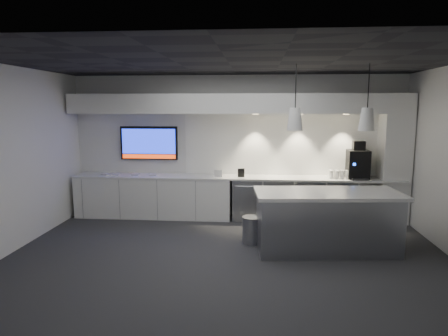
# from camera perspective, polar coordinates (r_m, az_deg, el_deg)

# --- Properties ---
(floor) EXTENTS (7.00, 7.00, 0.00)m
(floor) POSITION_cam_1_polar(r_m,az_deg,el_deg) (6.48, 0.54, -12.45)
(floor) COLOR #2D2D30
(floor) RESTS_ON ground
(ceiling) EXTENTS (7.00, 7.00, 0.00)m
(ceiling) POSITION_cam_1_polar(r_m,az_deg,el_deg) (6.08, 0.58, 14.95)
(ceiling) COLOR black
(ceiling) RESTS_ON wall_back
(wall_back) EXTENTS (7.00, 0.00, 7.00)m
(wall_back) POSITION_cam_1_polar(r_m,az_deg,el_deg) (8.58, 1.80, 3.12)
(wall_back) COLOR white
(wall_back) RESTS_ON floor
(wall_front) EXTENTS (7.00, 0.00, 7.00)m
(wall_front) POSITION_cam_1_polar(r_m,az_deg,el_deg) (3.65, -2.36, -4.67)
(wall_front) COLOR white
(wall_front) RESTS_ON floor
(wall_left) EXTENTS (0.00, 7.00, 7.00)m
(wall_left) POSITION_cam_1_polar(r_m,az_deg,el_deg) (7.25, -28.22, 1.03)
(wall_left) COLOR white
(wall_left) RESTS_ON floor
(back_counter) EXTENTS (6.80, 0.65, 0.04)m
(back_counter) POSITION_cam_1_polar(r_m,az_deg,el_deg) (8.34, 1.66, -1.34)
(back_counter) COLOR white
(back_counter) RESTS_ON left_base_cabinets
(left_base_cabinets) EXTENTS (3.30, 0.63, 0.86)m
(left_base_cabinets) POSITION_cam_1_polar(r_m,az_deg,el_deg) (8.70, -9.97, -4.07)
(left_base_cabinets) COLOR white
(left_base_cabinets) RESTS_ON floor
(fridge_unit_a) EXTENTS (0.60, 0.61, 0.85)m
(fridge_unit_a) POSITION_cam_1_polar(r_m,az_deg,el_deg) (8.42, 3.35, -4.41)
(fridge_unit_a) COLOR gray
(fridge_unit_a) RESTS_ON floor
(fridge_unit_b) EXTENTS (0.60, 0.61, 0.85)m
(fridge_unit_b) POSITION_cam_1_polar(r_m,az_deg,el_deg) (8.43, 7.64, -4.46)
(fridge_unit_b) COLOR gray
(fridge_unit_b) RESTS_ON floor
(fridge_unit_c) EXTENTS (0.60, 0.61, 0.85)m
(fridge_unit_c) POSITION_cam_1_polar(r_m,az_deg,el_deg) (8.49, 11.91, -4.49)
(fridge_unit_c) COLOR gray
(fridge_unit_c) RESTS_ON floor
(fridge_unit_d) EXTENTS (0.60, 0.61, 0.85)m
(fridge_unit_d) POSITION_cam_1_polar(r_m,az_deg,el_deg) (8.59, 16.09, -4.49)
(fridge_unit_d) COLOR gray
(fridge_unit_d) RESTS_ON floor
(backsplash) EXTENTS (4.60, 0.03, 1.30)m
(backsplash) POSITION_cam_1_polar(r_m,az_deg,el_deg) (8.57, 9.84, 3.33)
(backsplash) COLOR white
(backsplash) RESTS_ON wall_back
(soffit) EXTENTS (6.90, 0.60, 0.40)m
(soffit) POSITION_cam_1_polar(r_m,az_deg,el_deg) (8.24, 1.71, 9.16)
(soffit) COLOR white
(soffit) RESTS_ON wall_back
(column) EXTENTS (0.55, 0.55, 2.60)m
(column) POSITION_cam_1_polar(r_m,az_deg,el_deg) (8.74, 23.14, 1.20)
(column) COLOR white
(column) RESTS_ON floor
(wall_tv) EXTENTS (1.25, 0.07, 0.72)m
(wall_tv) POSITION_cam_1_polar(r_m,az_deg,el_deg) (8.83, -10.66, 3.52)
(wall_tv) COLOR black
(wall_tv) RESTS_ON wall_back
(island) EXTENTS (2.41, 1.20, 0.99)m
(island) POSITION_cam_1_polar(r_m,az_deg,el_deg) (6.77, 14.43, -7.34)
(island) COLOR gray
(island) RESTS_ON floor
(bin) EXTENTS (0.44, 0.44, 0.47)m
(bin) POSITION_cam_1_polar(r_m,az_deg,el_deg) (6.98, 4.01, -8.84)
(bin) COLOR gray
(bin) RESTS_ON floor
(coffee_machine) EXTENTS (0.44, 0.61, 0.76)m
(coffee_machine) POSITION_cam_1_polar(r_m,az_deg,el_deg) (8.55, 18.58, 0.70)
(coffee_machine) COLOR black
(coffee_machine) RESTS_ON back_counter
(sign_black) EXTENTS (0.14, 0.05, 0.18)m
(sign_black) POSITION_cam_1_polar(r_m,az_deg,el_deg) (8.24, 2.46, -0.69)
(sign_black) COLOR black
(sign_black) RESTS_ON back_counter
(sign_white) EXTENTS (0.18, 0.07, 0.14)m
(sign_white) POSITION_cam_1_polar(r_m,az_deg,el_deg) (8.28, -0.82, -0.78)
(sign_white) COLOR white
(sign_white) RESTS_ON back_counter
(cup_cluster) EXTENTS (0.41, 0.19, 0.16)m
(cup_cluster) POSITION_cam_1_polar(r_m,az_deg,el_deg) (8.43, 16.14, -0.88)
(cup_cluster) COLOR white
(cup_cluster) RESTS_ON back_counter
(tray_a) EXTENTS (0.19, 0.19, 0.02)m
(tray_a) POSITION_cam_1_polar(r_m,az_deg,el_deg) (8.91, -16.52, -0.84)
(tray_a) COLOR #BCBCBC
(tray_a) RESTS_ON back_counter
(tray_b) EXTENTS (0.17, 0.17, 0.02)m
(tray_b) POSITION_cam_1_polar(r_m,az_deg,el_deg) (8.78, -15.20, -0.92)
(tray_b) COLOR #BCBCBC
(tray_b) RESTS_ON back_counter
(tray_c) EXTENTS (0.17, 0.17, 0.02)m
(tray_c) POSITION_cam_1_polar(r_m,az_deg,el_deg) (8.70, -12.61, -0.92)
(tray_c) COLOR #BCBCBC
(tray_c) RESTS_ON back_counter
(tray_d) EXTENTS (0.17, 0.17, 0.02)m
(tray_d) POSITION_cam_1_polar(r_m,az_deg,el_deg) (8.60, -10.09, -0.95)
(tray_d) COLOR #BCBCBC
(tray_d) RESTS_ON back_counter
(pendant_left) EXTENTS (0.25, 0.25, 1.06)m
(pendant_left) POSITION_cam_1_polar(r_m,az_deg,el_deg) (6.45, 10.10, 6.93)
(pendant_left) COLOR white
(pendant_left) RESTS_ON ceiling
(pendant_right) EXTENTS (0.25, 0.25, 1.06)m
(pendant_right) POSITION_cam_1_polar(r_m,az_deg,el_deg) (6.64, 19.73, 6.61)
(pendant_right) COLOR white
(pendant_right) RESTS_ON ceiling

